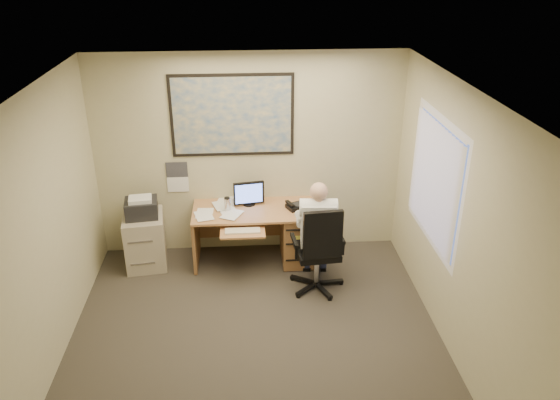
{
  "coord_description": "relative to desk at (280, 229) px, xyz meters",
  "views": [
    {
      "loc": [
        -0.07,
        -4.45,
        3.86
      ],
      "look_at": [
        0.34,
        1.3,
        1.14
      ],
      "focal_mm": 35.0,
      "sensor_mm": 36.0,
      "label": 1
    }
  ],
  "objects": [
    {
      "name": "window_blinds",
      "position": [
        1.59,
        -1.1,
        1.11
      ],
      "size": [
        0.06,
        1.4,
        1.3
      ],
      "primitive_type": null,
      "color": "silver",
      "rests_on": "room_shell"
    },
    {
      "name": "world_map",
      "position": [
        -0.58,
        0.33,
        1.46
      ],
      "size": [
        1.56,
        0.03,
        1.06
      ],
      "primitive_type": "cube",
      "color": "#1E4C93",
      "rests_on": "room_shell"
    },
    {
      "name": "filing_cabinet",
      "position": [
        -1.77,
        -0.02,
        -0.02
      ],
      "size": [
        0.58,
        0.66,
        0.98
      ],
      "rotation": [
        0.0,
        0.0,
        0.13
      ],
      "color": "#B0A58E",
      "rests_on": "ground"
    },
    {
      "name": "wall_calendar",
      "position": [
        -1.33,
        0.34,
        0.64
      ],
      "size": [
        0.28,
        0.01,
        0.42
      ],
      "primitive_type": "cube",
      "color": "white",
      "rests_on": "room_shell"
    },
    {
      "name": "office_chair",
      "position": [
        0.39,
        -0.77,
        -0.1
      ],
      "size": [
        0.75,
        0.75,
        1.16
      ],
      "rotation": [
        0.0,
        0.0,
        0.09
      ],
      "color": "black",
      "rests_on": "ground"
    },
    {
      "name": "room_shell",
      "position": [
        -0.38,
        -1.9,
        0.91
      ],
      "size": [
        4.0,
        4.5,
        2.7
      ],
      "color": "#353129",
      "rests_on": "ground"
    },
    {
      "name": "desk",
      "position": [
        0.0,
        0.0,
        0.0
      ],
      "size": [
        1.6,
        0.97,
        1.07
      ],
      "color": "tan",
      "rests_on": "ground"
    },
    {
      "name": "person",
      "position": [
        0.39,
        -0.69,
        0.26
      ],
      "size": [
        0.61,
        0.84,
        1.39
      ],
      "primitive_type": null,
      "rotation": [
        0.0,
        0.0,
        -0.07
      ],
      "color": "white",
      "rests_on": "office_chair"
    }
  ]
}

